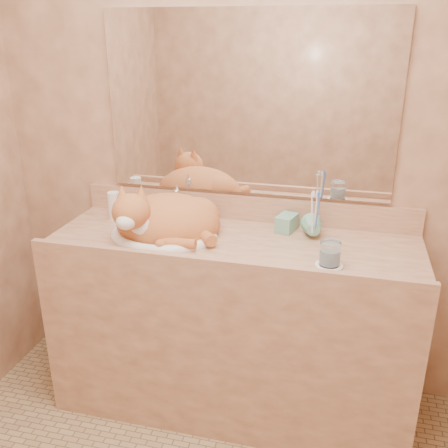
% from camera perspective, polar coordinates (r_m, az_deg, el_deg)
% --- Properties ---
extents(wall_back, '(2.40, 0.02, 2.50)m').
position_cam_1_polar(wall_back, '(2.29, 2.66, 10.00)').
color(wall_back, brown).
rests_on(wall_back, ground).
extents(vanity_counter, '(1.60, 0.55, 0.85)m').
position_cam_1_polar(vanity_counter, '(2.35, 0.93, -11.47)').
color(vanity_counter, '#905C40').
rests_on(vanity_counter, floor).
extents(mirror, '(1.30, 0.02, 0.80)m').
position_cam_1_polar(mirror, '(2.26, 2.66, 13.43)').
color(mirror, white).
rests_on(mirror, wall_back).
extents(sink_basin, '(0.48, 0.41, 0.15)m').
position_cam_1_polar(sink_basin, '(2.19, -6.95, 0.44)').
color(sink_basin, white).
rests_on(sink_basin, vanity_counter).
extents(faucet, '(0.05, 0.12, 0.17)m').
position_cam_1_polar(faucet, '(2.35, -5.42, 2.24)').
color(faucet, silver).
rests_on(faucet, vanity_counter).
extents(cat, '(0.53, 0.46, 0.25)m').
position_cam_1_polar(cat, '(2.20, -6.91, 0.72)').
color(cat, '#AF5628').
rests_on(cat, sink_basin).
extents(soap_dispenser, '(0.09, 0.09, 0.16)m').
position_cam_1_polar(soap_dispenser, '(2.20, 6.66, 0.79)').
color(soap_dispenser, '#6AA98D').
rests_on(soap_dispenser, vanity_counter).
extents(toothbrush_cup, '(0.12, 0.12, 0.09)m').
position_cam_1_polar(toothbrush_cup, '(2.17, 10.22, -0.81)').
color(toothbrush_cup, '#6AA98D').
rests_on(toothbrush_cup, vanity_counter).
extents(toothbrushes, '(0.04, 0.04, 0.23)m').
position_cam_1_polar(toothbrushes, '(2.14, 10.37, 1.39)').
color(toothbrushes, white).
rests_on(toothbrushes, toothbrush_cup).
extents(saucer, '(0.11, 0.11, 0.01)m').
position_cam_1_polar(saucer, '(1.96, 11.90, -4.69)').
color(saucer, white).
rests_on(saucer, vanity_counter).
extents(water_glass, '(0.08, 0.08, 0.09)m').
position_cam_1_polar(water_glass, '(1.94, 12.02, -3.31)').
color(water_glass, white).
rests_on(water_glass, saucer).
extents(lotion_bottle, '(0.06, 0.06, 0.13)m').
position_cam_1_polar(lotion_bottle, '(2.44, -12.44, 2.06)').
color(lotion_bottle, white).
rests_on(lotion_bottle, vanity_counter).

